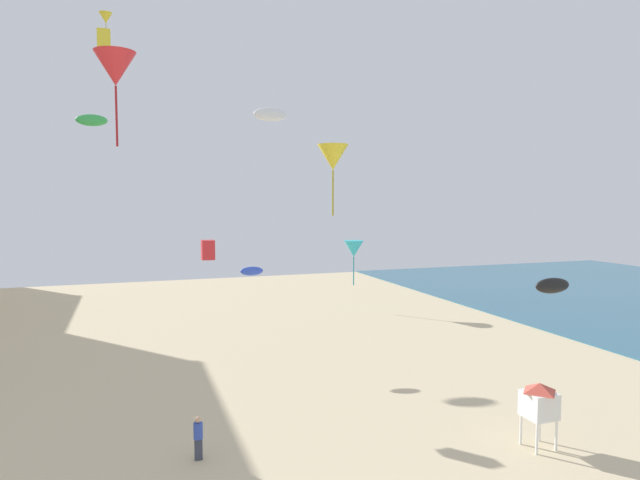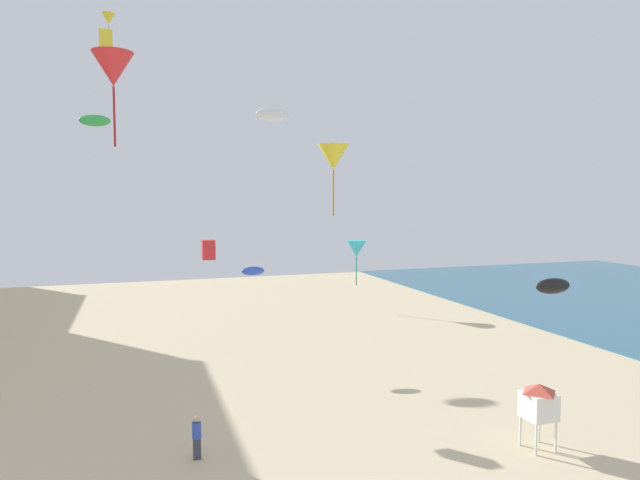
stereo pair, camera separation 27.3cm
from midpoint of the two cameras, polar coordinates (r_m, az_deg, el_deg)
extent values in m
cube|color=#383D4C|center=(22.22, -12.21, -20.28)|extent=(0.28, 0.18, 0.80)
cylinder|color=#334CB2|center=(21.94, -12.24, -18.62)|extent=(0.34, 0.34, 0.60)
sphere|color=tan|center=(21.78, -12.25, -17.60)|extent=(0.24, 0.24, 0.24)
cylinder|color=white|center=(23.46, 21.74, -18.60)|extent=(0.10, 0.10, 1.20)
cylinder|color=white|center=(24.02, 23.46, -18.10)|extent=(0.10, 0.10, 1.20)
cylinder|color=white|center=(24.10, 20.28, -17.93)|extent=(0.10, 0.10, 1.20)
cylinder|color=white|center=(24.64, 21.99, -17.48)|extent=(0.10, 0.10, 1.20)
cube|color=white|center=(23.66, 21.94, -15.55)|extent=(1.10, 1.10, 1.00)
pyramid|color=#D14C3D|center=(23.45, 21.99, -14.00)|extent=(1.10, 1.10, 0.35)
ellipsoid|color=black|center=(26.01, 23.17, -4.39)|extent=(1.76, 0.49, 0.69)
ellipsoid|color=green|center=(44.48, -22.05, 11.35)|extent=(2.20, 0.61, 0.86)
cube|color=red|center=(27.61, -11.16, -1.00)|extent=(0.61, 0.61, 0.96)
cone|color=red|center=(18.74, -20.16, 16.21)|extent=(1.26, 1.26, 1.03)
cylinder|color=maroon|center=(18.49, -20.05, 11.87)|extent=(0.07, 0.07, 1.83)
cube|color=yellow|center=(36.29, -21.00, 18.66)|extent=(0.72, 0.72, 1.14)
ellipsoid|color=white|center=(42.21, -4.71, 12.78)|extent=(2.55, 0.71, 0.99)
cone|color=yellow|center=(43.89, -20.79, 20.56)|extent=(0.89, 0.89, 0.73)
cylinder|color=#A49220|center=(43.61, -20.76, 19.29)|extent=(0.05, 0.05, 1.30)
ellipsoid|color=blue|center=(32.89, -6.69, -3.19)|extent=(1.36, 0.38, 0.53)
cone|color=#2DB7CC|center=(47.71, 3.94, -0.90)|extent=(1.71, 1.71, 1.40)
cylinder|color=teal|center=(47.92, 3.93, -3.21)|extent=(0.09, 0.09, 2.49)
cone|color=yellow|center=(28.35, 1.67, 8.53)|extent=(1.59, 1.59, 1.30)
cylinder|color=#A49220|center=(28.27, 1.67, 4.87)|extent=(0.09, 0.09, 2.32)
camera|label=1|loc=(0.14, -89.70, 0.02)|focal=31.02mm
camera|label=2|loc=(0.14, 90.30, -0.02)|focal=31.02mm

